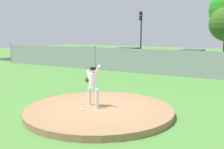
{
  "coord_description": "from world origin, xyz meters",
  "views": [
    {
      "loc": [
        5.34,
        -8.28,
        3.05
      ],
      "look_at": [
        -0.03,
        1.02,
        1.36
      ],
      "focal_mm": 43.04,
      "sensor_mm": 36.0,
      "label": 1
    }
  ],
  "objects_px": {
    "baseball": "(82,110)",
    "traffic_light_near": "(141,27)",
    "parked_car_white": "(126,57)",
    "parked_car_navy": "(84,55)",
    "pitcher_youth": "(93,83)",
    "parked_car_burgundy": "(191,60)"
  },
  "relations": [
    {
      "from": "parked_car_burgundy",
      "to": "traffic_light_near",
      "type": "distance_m",
      "value": 8.54
    },
    {
      "from": "baseball",
      "to": "parked_car_navy",
      "type": "distance_m",
      "value": 18.22
    },
    {
      "from": "parked_car_burgundy",
      "to": "parked_car_white",
      "type": "bearing_deg",
      "value": -176.95
    },
    {
      "from": "parked_car_navy",
      "to": "parked_car_white",
      "type": "relative_size",
      "value": 0.92
    },
    {
      "from": "baseball",
      "to": "parked_car_white",
      "type": "xyz_separation_m",
      "value": [
        -5.77,
        14.74,
        0.52
      ]
    },
    {
      "from": "baseball",
      "to": "parked_car_burgundy",
      "type": "distance_m",
      "value": 15.07
    },
    {
      "from": "pitcher_youth",
      "to": "baseball",
      "type": "relative_size",
      "value": 22.12
    },
    {
      "from": "parked_car_navy",
      "to": "traffic_light_near",
      "type": "height_order",
      "value": "traffic_light_near"
    },
    {
      "from": "baseball",
      "to": "parked_car_white",
      "type": "bearing_deg",
      "value": 111.39
    },
    {
      "from": "pitcher_youth",
      "to": "parked_car_burgundy",
      "type": "relative_size",
      "value": 0.39
    },
    {
      "from": "pitcher_youth",
      "to": "traffic_light_near",
      "type": "bearing_deg",
      "value": 108.84
    },
    {
      "from": "traffic_light_near",
      "to": "pitcher_youth",
      "type": "bearing_deg",
      "value": -71.16
    },
    {
      "from": "baseball",
      "to": "traffic_light_near",
      "type": "relative_size",
      "value": 0.01
    },
    {
      "from": "pitcher_youth",
      "to": "parked_car_burgundy",
      "type": "xyz_separation_m",
      "value": [
        0.2,
        14.39,
        -0.39
      ]
    },
    {
      "from": "pitcher_youth",
      "to": "parked_car_burgundy",
      "type": "bearing_deg",
      "value": 89.2
    },
    {
      "from": "parked_car_white",
      "to": "pitcher_youth",
      "type": "bearing_deg",
      "value": -67.63
    },
    {
      "from": "baseball",
      "to": "parked_car_burgundy",
      "type": "relative_size",
      "value": 0.02
    },
    {
      "from": "pitcher_youth",
      "to": "parked_car_navy",
      "type": "bearing_deg",
      "value": 126.98
    },
    {
      "from": "pitcher_youth",
      "to": "baseball",
      "type": "distance_m",
      "value": 1.12
    },
    {
      "from": "parked_car_white",
      "to": "traffic_light_near",
      "type": "bearing_deg",
      "value": 97.85
    },
    {
      "from": "baseball",
      "to": "parked_car_burgundy",
      "type": "xyz_separation_m",
      "value": [
        0.22,
        15.06,
        0.51
      ]
    },
    {
      "from": "baseball",
      "to": "traffic_light_near",
      "type": "height_order",
      "value": "traffic_light_near"
    }
  ]
}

